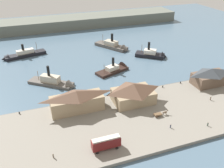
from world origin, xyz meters
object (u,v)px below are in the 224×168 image
(ferry_shed_central_terminal, at_px, (210,76))
(ferry_departing_north, at_px, (116,69))
(mooring_post_center_east, at_px, (163,87))
(ferry_mid_harbor, at_px, (57,83))
(pedestrian_by_tram, at_px, (211,98))
(horse_cart, at_px, (160,114))
(pedestrian_walking_east, at_px, (53,156))
(street_tram, at_px, (106,142))
(ferry_near_quay, at_px, (21,55))
(mooring_post_west, at_px, (181,82))
(ferry_shed_customs_shed, at_px, (133,93))
(ferry_approaching_east, at_px, (115,46))
(ferry_shed_west_terminal, at_px, (77,101))
(pedestrian_standing_center, at_px, (208,124))
(mooring_post_center_west, at_px, (19,113))
(ferry_moored_east, at_px, (153,55))
(pedestrian_walking_west, at_px, (171,126))

(ferry_shed_central_terminal, height_order, ferry_departing_north, ferry_shed_central_terminal)
(mooring_post_center_east, xyz_separation_m, ferry_mid_harbor, (-44.22, 20.27, -0.31))
(mooring_post_center_east, bearing_deg, pedestrian_by_tram, -50.20)
(horse_cart, relative_size, pedestrian_walking_east, 3.64)
(street_tram, height_order, ferry_near_quay, ferry_near_quay)
(mooring_post_west, height_order, ferry_mid_harbor, ferry_mid_harbor)
(ferry_shed_customs_shed, xyz_separation_m, mooring_post_center_east, (17.25, 5.93, -3.68))
(ferry_departing_north, bearing_deg, street_tram, -113.69)
(mooring_post_west, bearing_deg, horse_cart, -138.34)
(horse_cart, distance_m, ferry_approaching_east, 75.41)
(ferry_shed_west_terminal, distance_m, ferry_departing_north, 40.74)
(horse_cart, bearing_deg, mooring_post_center_east, 57.63)
(pedestrian_by_tram, bearing_deg, ferry_mid_harbor, 147.85)
(ferry_shed_central_terminal, distance_m, pedestrian_standing_center, 32.78)
(ferry_shed_west_terminal, height_order, ferry_departing_north, ferry_shed_west_terminal)
(mooring_post_center_west, xyz_separation_m, ferry_approaching_east, (58.86, 55.95, -0.11))
(ferry_departing_north, bearing_deg, mooring_post_center_east, -64.06)
(mooring_post_center_west, height_order, ferry_departing_north, ferry_departing_north)
(horse_cart, distance_m, pedestrian_by_tram, 24.93)
(ferry_near_quay, bearing_deg, ferry_mid_harbor, -70.14)
(ferry_shed_customs_shed, bearing_deg, ferry_moored_east, 52.74)
(ferry_shed_central_terminal, distance_m, mooring_post_center_east, 22.48)
(ferry_shed_customs_shed, xyz_separation_m, ferry_near_quay, (-41.79, 67.25, -3.94))
(pedestrian_standing_center, bearing_deg, ferry_shed_customs_shed, 127.98)
(mooring_post_west, height_order, ferry_moored_east, ferry_moored_east)
(horse_cart, bearing_deg, ferry_departing_north, 91.15)
(pedestrian_by_tram, distance_m, ferry_moored_east, 51.42)
(horse_cart, bearing_deg, mooring_post_center_west, 159.12)
(ferry_departing_north, bearing_deg, ferry_approaching_east, 71.45)
(pedestrian_standing_center, bearing_deg, ferry_departing_north, 103.79)
(mooring_post_center_west, bearing_deg, pedestrian_walking_west, -28.14)
(pedestrian_standing_center, distance_m, ferry_mid_harbor, 67.07)
(ferry_shed_customs_shed, relative_size, ferry_shed_central_terminal, 1.01)
(mooring_post_center_west, bearing_deg, ferry_shed_customs_shed, -8.35)
(ferry_shed_central_terminal, distance_m, pedestrian_walking_east, 77.12)
(horse_cart, bearing_deg, mooring_post_west, 41.66)
(ferry_departing_north, bearing_deg, pedestrian_walking_west, -89.26)
(pedestrian_by_tram, bearing_deg, street_tram, -166.12)
(ferry_moored_east, height_order, ferry_near_quay, ferry_moored_east)
(ferry_shed_west_terminal, relative_size, ferry_moored_east, 1.11)
(mooring_post_center_east, distance_m, mooring_post_center_west, 61.09)
(mooring_post_west, xyz_separation_m, ferry_near_quay, (-68.78, 60.67, -0.26))
(pedestrian_by_tram, relative_size, mooring_post_center_east, 1.93)
(ferry_shed_west_terminal, relative_size, pedestrian_walking_east, 12.83)
(pedestrian_standing_center, bearing_deg, mooring_post_center_west, 154.36)
(ferry_shed_central_terminal, height_order, ferry_mid_harbor, ferry_mid_harbor)
(ferry_shed_west_terminal, bearing_deg, mooring_post_center_west, 167.54)
(ferry_approaching_east, bearing_deg, pedestrian_walking_east, -121.07)
(pedestrian_walking_west, distance_m, ferry_departing_north, 51.58)
(ferry_departing_north, bearing_deg, ferry_near_quay, 142.60)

